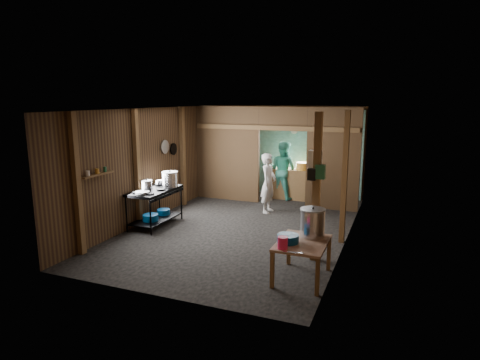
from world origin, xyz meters
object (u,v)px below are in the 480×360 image
at_px(stove_pot_large, 170,180).
at_px(pink_bucket, 283,243).
at_px(gas_range, 155,207).
at_px(cook, 268,183).
at_px(yellow_tub, 303,166).
at_px(prep_table, 302,260).
at_px(stock_pot, 313,223).

distance_m(stove_pot_large, pink_bucket, 4.07).
distance_m(gas_range, stove_pot_large, 0.72).
distance_m(pink_bucket, cook, 4.17).
bearing_deg(yellow_tub, cook, -106.88).
height_order(stove_pot_large, pink_bucket, stove_pot_large).
height_order(gas_range, pink_bucket, gas_range).
bearing_deg(stove_pot_large, cook, 40.32).
distance_m(stove_pot_large, cook, 2.45).
distance_m(prep_table, stove_pot_large, 4.09).
distance_m(prep_table, yellow_tub, 5.28).
distance_m(gas_range, stock_pot, 4.01).
height_order(gas_range, stock_pot, stock_pot).
relative_size(gas_range, stove_pot_large, 3.79).
height_order(gas_range, yellow_tub, yellow_tub).
relative_size(prep_table, stock_pot, 2.16).
xyz_separation_m(gas_range, stove_pot_large, (0.17, 0.39, 0.58)).
relative_size(prep_table, yellow_tub, 2.78).
xyz_separation_m(prep_table, pink_bucket, (-0.21, -0.41, 0.40)).
bearing_deg(stock_pot, gas_range, 162.21).
bearing_deg(yellow_tub, prep_table, -76.80).
bearing_deg(gas_range, cook, 44.13).
distance_m(gas_range, prep_table, 4.02).
xyz_separation_m(pink_bucket, cook, (-1.47, 3.91, 0.04)).
bearing_deg(cook, prep_table, -151.15).
height_order(prep_table, cook, cook).
relative_size(gas_range, yellow_tub, 3.74).
relative_size(gas_range, cook, 0.94).
bearing_deg(yellow_tub, stove_pot_large, -126.38).
bearing_deg(stock_pot, stove_pot_large, 156.08).
bearing_deg(stove_pot_large, yellow_tub, 53.62).
distance_m(gas_range, cook, 2.84).
relative_size(stock_pot, pink_bucket, 2.62).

